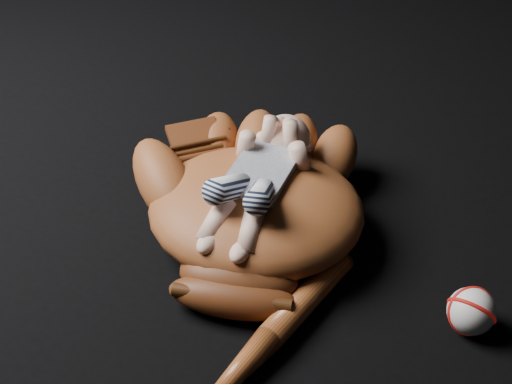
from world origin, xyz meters
TOP-DOWN VIEW (x-y plane):
  - baseball_glove at (0.02, 0.10)m, footprint 0.63×0.66m
  - newborn_baby at (0.02, 0.10)m, footprint 0.23×0.37m
  - baseball_bat at (0.18, -0.11)m, footprint 0.05×0.46m
  - baseball at (0.41, 0.12)m, footprint 0.09×0.09m

SIDE VIEW (x-z plane):
  - baseball_bat at x=0.18m, z-range 0.00..0.04m
  - baseball at x=0.41m, z-range 0.00..0.07m
  - baseball_glove at x=0.02m, z-range 0.00..0.16m
  - newborn_baby at x=0.02m, z-range 0.06..0.20m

